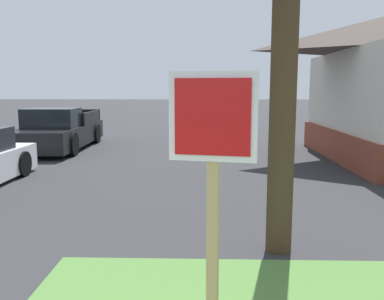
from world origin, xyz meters
TOP-DOWN VIEW (x-y plane):
  - stop_sign at (1.05, 2.25)m, footprint 0.68×0.34m
  - pickup_truck_black at (-4.17, 13.45)m, footprint 2.14×5.29m

SIDE VIEW (x-z plane):
  - pickup_truck_black at x=-4.17m, z-range -0.12..1.36m
  - stop_sign at x=1.05m, z-range 0.03..2.23m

